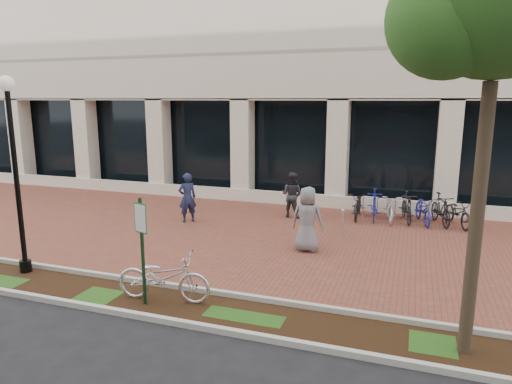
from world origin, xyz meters
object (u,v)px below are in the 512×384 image
(lamppost, at_px, (15,166))
(pedestrian_mid, at_px, (292,195))
(bike_rack_cluster, at_px, (407,208))
(parking_sign, at_px, (141,237))
(locked_bicycle, at_px, (164,277))
(bollard, at_px, (342,223))
(pedestrian_left, at_px, (187,198))
(pedestrian_right, at_px, (307,219))

(lamppost, xyz_separation_m, pedestrian_mid, (4.84, 7.38, -1.84))
(bike_rack_cluster, bearing_deg, parking_sign, -127.58)
(lamppost, distance_m, pedestrian_mid, 9.02)
(parking_sign, height_order, bike_rack_cluster, parking_sign)
(parking_sign, relative_size, lamppost, 0.48)
(parking_sign, bearing_deg, locked_bicycle, 62.55)
(pedestrian_mid, bearing_deg, bike_rack_cluster, -159.60)
(bollard, xyz_separation_m, bike_rack_cluster, (1.83, 2.55, 0.04))
(parking_sign, distance_m, locked_bicycle, 1.02)
(pedestrian_left, xyz_separation_m, pedestrian_mid, (3.24, 1.85, -0.04))
(lamppost, distance_m, pedestrian_left, 6.04)
(pedestrian_left, xyz_separation_m, bollard, (5.35, -0.04, -0.40))
(parking_sign, relative_size, pedestrian_mid, 1.38)
(lamppost, xyz_separation_m, pedestrian_left, (1.60, 5.54, -1.80))
(pedestrian_mid, bearing_deg, pedestrian_right, 122.07)
(parking_sign, height_order, pedestrian_mid, parking_sign)
(parking_sign, height_order, lamppost, lamppost)
(parking_sign, distance_m, pedestrian_mid, 8.10)
(bike_rack_cluster, bearing_deg, bollard, -133.41)
(bike_rack_cluster, bearing_deg, pedestrian_mid, -178.12)
(locked_bicycle, height_order, pedestrian_mid, pedestrian_mid)
(parking_sign, distance_m, pedestrian_left, 6.57)
(locked_bicycle, height_order, pedestrian_left, pedestrian_left)
(parking_sign, relative_size, bike_rack_cluster, 0.53)
(pedestrian_mid, relative_size, bike_rack_cluster, 0.39)
(bike_rack_cluster, bearing_deg, locked_bicycle, -127.00)
(lamppost, relative_size, pedestrian_mid, 2.87)
(bollard, bearing_deg, pedestrian_right, -114.34)
(parking_sign, height_order, pedestrian_right, parking_sign)
(parking_sign, relative_size, pedestrian_left, 1.32)
(lamppost, height_order, locked_bicycle, lamppost)
(lamppost, height_order, bollard, lamppost)
(lamppost, distance_m, bollard, 9.13)
(pedestrian_left, bearing_deg, pedestrian_right, 115.14)
(pedestrian_left, distance_m, bollard, 5.37)
(parking_sign, relative_size, pedestrian_right, 1.24)
(locked_bicycle, xyz_separation_m, pedestrian_right, (2.12, 4.18, 0.39))
(locked_bicycle, bearing_deg, bollard, -33.74)
(lamppost, height_order, bike_rack_cluster, lamppost)
(locked_bicycle, bearing_deg, pedestrian_mid, -13.10)
(lamppost, bearing_deg, pedestrian_right, 31.88)
(pedestrian_right, xyz_separation_m, bike_rack_cluster, (2.57, 4.19, -0.42))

